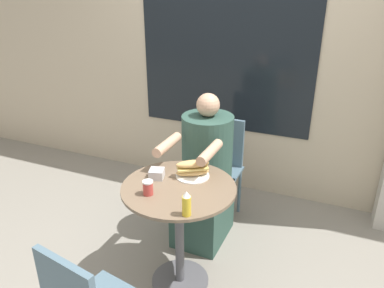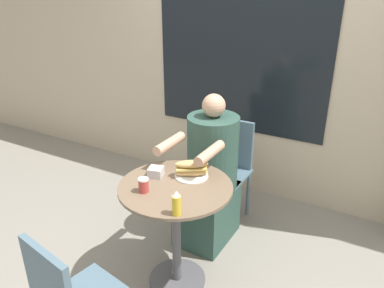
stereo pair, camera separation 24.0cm
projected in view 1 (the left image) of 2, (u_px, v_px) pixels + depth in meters
name	position (u px, v px, depth m)	size (l,w,h in m)	color
ground_plane	(180.00, 281.00, 2.61)	(8.00, 8.00, 0.00)	gray
storefront_wall	(247.00, 45.00, 3.29)	(8.00, 0.09, 2.80)	#B7A88E
cafe_table	(179.00, 214.00, 2.39)	(0.72, 0.72, 0.76)	brown
diner_chair	(220.00, 160.00, 3.19)	(0.39, 0.39, 0.87)	slate
seated_diner	(205.00, 179.00, 2.90)	(0.39, 0.70, 1.19)	#2D4C42
sandwich_on_plate	(193.00, 169.00, 2.41)	(0.22, 0.22, 0.11)	white
drink_cup	(148.00, 188.00, 2.20)	(0.06, 0.06, 0.09)	#B73D38
napkin_box	(157.00, 174.00, 2.39)	(0.11, 0.11, 0.06)	silver
condiment_bottle	(187.00, 204.00, 2.00)	(0.05, 0.05, 0.15)	gold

